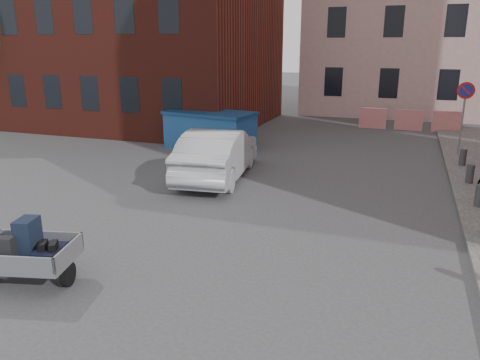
% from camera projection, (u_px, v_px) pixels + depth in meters
% --- Properties ---
extents(ground, '(120.00, 120.00, 0.00)m').
position_uv_depth(ground, '(207.00, 228.00, 10.74)').
color(ground, '#38383A').
rests_on(ground, ground).
extents(far_building, '(6.00, 6.00, 8.00)m').
position_uv_depth(far_building, '(82.00, 45.00, 35.96)').
color(far_building, maroon).
rests_on(far_building, ground).
extents(no_parking_sign, '(0.60, 0.09, 2.65)m').
position_uv_depth(no_parking_sign, '(464.00, 103.00, 16.82)').
color(no_parking_sign, gray).
rests_on(no_parking_sign, sidewalk).
extents(bollards, '(0.22, 9.02, 0.55)m').
position_uv_depth(bollards, '(480.00, 196.00, 11.77)').
color(bollards, '#3A3A3D').
rests_on(bollards, sidewalk).
extents(barriers, '(4.70, 0.18, 1.00)m').
position_uv_depth(barriers, '(409.00, 120.00, 22.81)').
color(barriers, red).
rests_on(barriers, ground).
extents(trailer, '(1.82, 1.95, 1.20)m').
position_uv_depth(trailer, '(25.00, 252.00, 8.10)').
color(trailer, black).
rests_on(trailer, ground).
extents(dumpster, '(3.79, 2.41, 1.48)m').
position_uv_depth(dumpster, '(210.00, 130.00, 18.82)').
color(dumpster, '#1E5090').
rests_on(dumpster, ground).
extents(silver_car, '(2.27, 4.93, 1.56)m').
position_uv_depth(silver_car, '(218.00, 154.00, 14.57)').
color(silver_car, '#A4A6AC').
rests_on(silver_car, ground).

